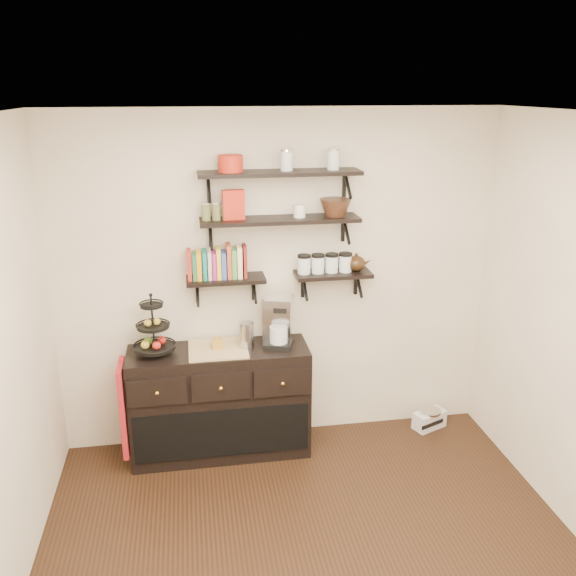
{
  "coord_description": "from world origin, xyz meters",
  "views": [
    {
      "loc": [
        -0.67,
        -2.83,
        2.84
      ],
      "look_at": [
        -0.02,
        1.15,
        1.5
      ],
      "focal_mm": 38.0,
      "sensor_mm": 36.0,
      "label": 1
    }
  ],
  "objects_px": {
    "sideboard": "(220,401)",
    "fruit_stand": "(154,334)",
    "radio": "(429,419)",
    "coffee_maker": "(278,322)"
  },
  "relations": [
    {
      "from": "fruit_stand",
      "to": "coffee_maker",
      "type": "relative_size",
      "value": 1.15
    },
    {
      "from": "sideboard",
      "to": "coffee_maker",
      "type": "bearing_deg",
      "value": 3.36
    },
    {
      "from": "fruit_stand",
      "to": "coffee_maker",
      "type": "bearing_deg",
      "value": 1.48
    },
    {
      "from": "fruit_stand",
      "to": "radio",
      "type": "relative_size",
      "value": 1.48
    },
    {
      "from": "sideboard",
      "to": "radio",
      "type": "xyz_separation_m",
      "value": [
        1.81,
        0.06,
        -0.37
      ]
    },
    {
      "from": "sideboard",
      "to": "fruit_stand",
      "type": "height_order",
      "value": "fruit_stand"
    },
    {
      "from": "coffee_maker",
      "to": "radio",
      "type": "bearing_deg",
      "value": 18.7
    },
    {
      "from": "sideboard",
      "to": "radio",
      "type": "height_order",
      "value": "sideboard"
    },
    {
      "from": "radio",
      "to": "coffee_maker",
      "type": "bearing_deg",
      "value": 158.62
    },
    {
      "from": "sideboard",
      "to": "coffee_maker",
      "type": "relative_size",
      "value": 3.44
    }
  ]
}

